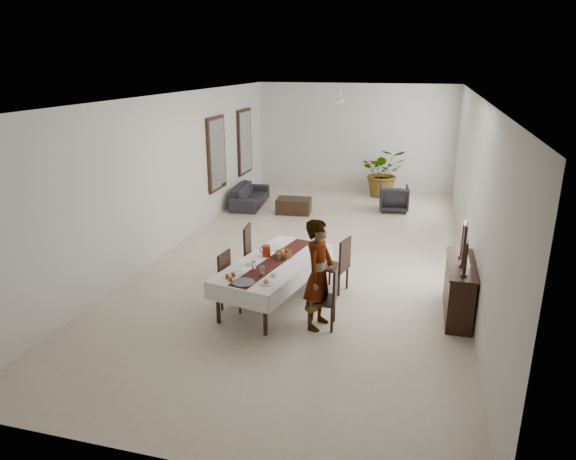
{
  "coord_description": "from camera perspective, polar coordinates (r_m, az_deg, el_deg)",
  "views": [
    {
      "loc": [
        2.09,
        -9.72,
        3.81
      ],
      "look_at": [
        -0.07,
        -1.63,
        1.05
      ],
      "focal_mm": 32.0,
      "sensor_mm": 36.0,
      "label": 1
    }
  ],
  "objects": [
    {
      "name": "chair_right_near_leg_fr",
      "position": [
        7.97,
        5.14,
        -8.78
      ],
      "size": [
        0.04,
        0.04,
        0.41
      ],
      "primitive_type": "cylinder",
      "rotation": [
        0.0,
        0.0,
        0.08
      ],
      "color": "black",
      "rests_on": "floor"
    },
    {
      "name": "table_leg_fl",
      "position": [
        7.92,
        -7.78,
        -8.08
      ],
      "size": [
        0.08,
        0.08,
        0.65
      ],
      "primitive_type": "cylinder",
      "rotation": [
        0.0,
        0.0,
        -0.21
      ],
      "color": "black",
      "rests_on": "floor"
    },
    {
      "name": "wine_glass_mid",
      "position": [
        7.99,
        -3.82,
        -4.05
      ],
      "size": [
        0.07,
        0.07,
        0.16
      ],
      "primitive_type": "cylinder",
      "color": "white",
      "rests_on": "tablecloth_top"
    },
    {
      "name": "mirror_frame_far",
      "position": [
        15.07,
        -4.85,
        9.74
      ],
      "size": [
        0.06,
        1.05,
        1.85
      ],
      "primitive_type": "cube",
      "color": "black",
      "rests_on": "wall_left"
    },
    {
      "name": "candlestick_far_candle",
      "position": [
        8.34,
        19.07,
        0.77
      ],
      "size": [
        0.03,
        0.03,
        0.07
      ],
      "primitive_type": "cylinder",
      "color": "silver",
      "rests_on": "candlestick_far_shaft"
    },
    {
      "name": "chair_right_near_seat",
      "position": [
        7.73,
        3.81,
        -7.75
      ],
      "size": [
        0.44,
        0.44,
        0.05
      ],
      "primitive_type": "cube",
      "rotation": [
        0.0,
        0.0,
        1.65
      ],
      "color": "black",
      "rests_on": "chair_right_near_leg_fl"
    },
    {
      "name": "wine_glass_near",
      "position": [
        7.82,
        -2.87,
        -4.54
      ],
      "size": [
        0.07,
        0.07,
        0.16
      ],
      "primitive_type": "cylinder",
      "color": "white",
      "rests_on": "tablecloth_top"
    },
    {
      "name": "sideboard_top",
      "position": [
        8.31,
        18.74,
        -3.62
      ],
      "size": [
        0.41,
        1.46,
        0.03
      ],
      "primitive_type": "cube",
      "color": "black",
      "rests_on": "sideboard_body"
    },
    {
      "name": "chair_right_far_leg_bl",
      "position": [
        8.93,
        3.7,
        -5.65
      ],
      "size": [
        0.05,
        0.05,
        0.41
      ],
      "primitive_type": "cylinder",
      "rotation": [
        0.0,
        0.0,
        -0.27
      ],
      "color": "black",
      "rests_on": "floor"
    },
    {
      "name": "jam_jar_c",
      "position": [
        7.81,
        -6.1,
        -4.99
      ],
      "size": [
        0.06,
        0.06,
        0.07
      ],
      "primitive_type": "cylinder",
      "color": "brown",
      "rests_on": "tablecloth_top"
    },
    {
      "name": "chair_right_near_leg_bl",
      "position": [
        7.7,
        2.35,
        -9.73
      ],
      "size": [
        0.04,
        0.04,
        0.41
      ],
      "primitive_type": "cylinder",
      "rotation": [
        0.0,
        0.0,
        0.08
      ],
      "color": "black",
      "rests_on": "floor"
    },
    {
      "name": "wall_right",
      "position": [
        10.01,
        19.85,
        4.38
      ],
      "size": [
        0.02,
        12.0,
        3.2
      ],
      "primitive_type": "cube",
      "color": "silver",
      "rests_on": "floor"
    },
    {
      "name": "chair_right_near_back",
      "position": [
        7.59,
        5.27,
        -5.93
      ],
      "size": [
        0.07,
        0.42,
        0.53
      ],
      "primitive_type": "cube",
      "rotation": [
        0.0,
        0.0,
        1.65
      ],
      "color": "black",
      "rests_on": "chair_right_near_seat"
    },
    {
      "name": "wall_back",
      "position": [
        16.02,
        7.45,
        10.15
      ],
      "size": [
        6.0,
        0.02,
        3.2
      ],
      "primitive_type": "cube",
      "color": "silver",
      "rests_on": "floor"
    },
    {
      "name": "tablecloth_drape_right",
      "position": [
        8.22,
        1.89,
        -5.02
      ],
      "size": [
        0.5,
        2.36,
        0.28
      ],
      "primitive_type": "cube",
      "rotation": [
        0.0,
        0.0,
        -0.21
      ],
      "color": "white",
      "rests_on": "dining_table_top"
    },
    {
      "name": "candlestick_near_base",
      "position": [
        7.82,
        18.95,
        -4.79
      ],
      "size": [
        0.09,
        0.09,
        0.03
      ],
      "primitive_type": "cylinder",
      "color": "black",
      "rests_on": "sideboard_top"
    },
    {
      "name": "fan_hub",
      "position": [
        12.93,
        5.8,
        14.11
      ],
      "size": [
        0.16,
        0.16,
        0.08
      ],
      "primitive_type": "cylinder",
      "color": "silver",
      "rests_on": "fan_rod"
    },
    {
      "name": "fruit_red",
      "position": [
        8.52,
        -0.25,
        -2.28
      ],
      "size": [
        0.08,
        0.08,
        0.08
      ],
      "primitive_type": "sphere",
      "color": "maroon",
      "rests_on": "fruit_basket"
    },
    {
      "name": "candlestick_near_candle",
      "position": [
        7.64,
        19.34,
        -1.2
      ],
      "size": [
        0.03,
        0.03,
        0.07
      ],
      "primitive_type": "cylinder",
      "color": "white",
      "rests_on": "candlestick_near_shaft"
    },
    {
      "name": "mirror_glass_far",
      "position": [
        15.06,
        -4.72,
        9.73
      ],
      "size": [
        0.01,
        0.9,
        1.7
      ],
      "primitive_type": "cube",
      "color": "silver",
      "rests_on": "mirror_frame_far"
    },
    {
      "name": "pitcher_handle",
      "position": [
        8.61,
        -2.88,
        -2.24
      ],
      "size": [
        0.11,
        0.04,
        0.11
      ],
      "primitive_type": "torus",
      "rotation": [
        1.57,
        0.0,
        -0.21
      ],
      "color": "maroon",
      "rests_on": "red_pitcher"
    },
    {
      "name": "chair_left_far_leg_bl",
      "position": [
        9.45,
        -1.94,
        -4.12
      ],
      "size": [
        0.05,
        0.05,
        0.44
      ],
      "primitive_type": "cylinder",
      "rotation": [
        0.0,
        0.0,
        0.1
      ],
      "color": "black",
      "rests_on": "floor"
    },
    {
      "name": "chair_left_near_back",
      "position": [
        8.29,
        -7.09,
        -4.12
      ],
      "size": [
        0.08,
        0.4,
        0.5
      ],
      "primitive_type": "cube",
      "rotation": [
        0.0,
        0.0,
        -1.67
      ],
      "color": "black",
      "rests_on": "chair_left_near_seat"
    },
    {
      "name": "fan_rod",
      "position": [
        12.91,
        5.83,
        14.99
      ],
      "size": [
        0.04,
        0.04,
        0.2
      ],
      "primitive_type": "cylinder",
      "color": "white",
      "rests_on": "ceiling"
    },
    {
      "name": "table_leg_bl",
      "position": [
        9.58,
        -0.63,
        -3.1
      ],
      "size": [
        0.08,
        0.08,
        0.65
      ],
      "primitive_type": "cylinder",
      "rotation": [
        0.0,
        0.0,
        -0.21
      ],
      "color": "black",
      "rests_on": "floor"
    },
    {
      "name": "candlestick_mid_shaft",
      "position": [
        8.06,
        19.04,
        -1.69
      ],
      "size": [
        0.05,
        0.05,
        0.61
      ],
      "primitive_type": "cylinder",
      "color": "black",
      "rests_on": "candlestick_mid_base"
    },
    {
      "name": "table_leg_fr",
      "position": [
        7.52,
        -2.54,
        -9.39
      ],
      "size": [
        0.08,
        0.08,
        0.65
      ],
      "primitive_type": "cylinder",
      "rotation": [
        0.0,
        0.0,
        -0.21
      ],
      "color": "black",
      "rests_on": "floor"
    },
    {
      "name": "chair_left_far_leg_fl",
      "position": [
        9.52,
        -4.09,
        -3.98
      ],
      "size": [
        0.05,
        0.05,
        0.44
      ],
      "primitive_type": "cylinder",
      "rotation": [
        0.0,
        0.0,
        0.1
      ],
      "color": "black",
      "rests_on": "floor"
    },
    {
      "name": "plate_near_left",
      "position": [
        7.96,
        -5.65,
        -4.74
      ],
      "size": [
        0.22,
        0.22,
        0.01
      ],
      "primitive_type": "cylinder",
      "color": "silver",
      "rests_on": "tablecloth_top"
    },
    {
      "name": "saucer_left",
      "position": [
        8.25,
        -4.27,
        -3.86
      ],
      "size": [
        0.14,
        0.14,
        0.01
      ],
      "primitive_type": "cylinder",
      "color": "silver",
      "rests_on": "tablecloth_top"
    },
    {
      "name": "mirror_frame_near",
      "position": [
        13.14,
        -7.95,
        8.37
      ],
      "size": [
        0.06,
        1.05,
        1.85
      ],
      "primitive_type": "cube",
      "color": "black",
      "rests_on": "wall_left"
    },
    {
      "name": "chair_left_near_leg_fr",
      "position": [
        8.35,
        -7.37,
        -7.62
      ],
      "size": [
        0.04,
        0.04,
        0.39
      ],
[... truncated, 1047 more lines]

